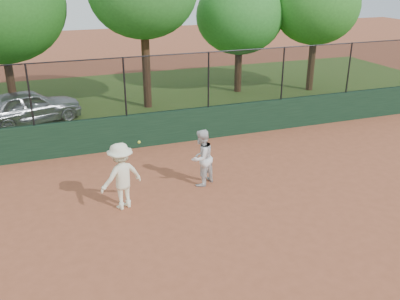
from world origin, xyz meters
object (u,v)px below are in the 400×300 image
object	(u,v)px
player_second	(201,158)
tree_4	(317,6)
parked_car	(29,107)
player_main	(121,176)
tree_3	(240,16)

from	to	relation	value
player_second	tree_4	bearing A→B (deg)	-169.83
player_second	parked_car	bearing A→B (deg)	-91.41
parked_car	player_main	bearing A→B (deg)	178.16
player_main	tree_4	world-z (taller)	tree_4
player_second	tree_3	world-z (taller)	tree_3
player_second	tree_3	bearing A→B (deg)	-152.65
parked_car	player_second	xyz separation A→B (m)	(4.63, -7.64, 0.15)
player_second	tree_4	distance (m)	12.79
tree_4	parked_car	bearing A→B (deg)	-176.86
tree_4	tree_3	bearing A→B (deg)	165.06
player_second	player_main	size ratio (longest dim) A/B	0.86
parked_car	tree_3	xyz separation A→B (m)	(10.04, 1.72, 3.05)
tree_3	tree_4	distance (m)	3.80
player_main	player_second	bearing A→B (deg)	13.16
parked_car	tree_3	world-z (taller)	tree_3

